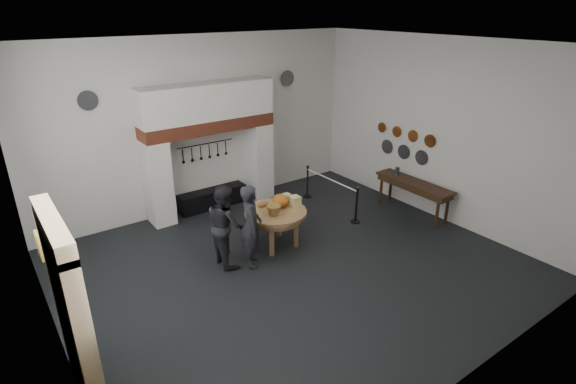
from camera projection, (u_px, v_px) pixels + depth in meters
floor at (293, 266)px, 9.58m from camera, size 9.00×8.00×0.02m
ceiling at (294, 45)px, 7.83m from camera, size 9.00×8.00×0.02m
wall_back at (203, 125)px, 11.70m from camera, size 9.00×0.02×4.50m
wall_front at (480, 252)px, 5.72m from camera, size 9.00×0.02×4.50m
wall_left at (35, 229)px, 6.28m from camera, size 0.02×8.00×4.50m
wall_right at (439, 131)px, 11.13m from camera, size 0.02×8.00×4.50m
chimney_pier_left at (158, 183)px, 11.10m from camera, size 0.55×0.70×2.15m
chimney_pier_right at (259, 160)px, 12.69m from camera, size 0.55×0.70×2.15m
hearth_brick_band at (208, 125)px, 11.41m from camera, size 3.50×0.72×0.32m
chimney_hood at (207, 101)px, 11.18m from camera, size 3.50×0.70×0.90m
iron_range at (213, 198)px, 12.27m from camera, size 1.90×0.45×0.50m
utensil_rail at (205, 144)px, 11.83m from camera, size 1.60×0.02×0.02m
door_recess at (67, 324)px, 5.94m from camera, size 0.04×1.10×2.50m
door_jamb_near at (86, 349)px, 5.45m from camera, size 0.22×0.30×2.60m
door_jamb_far at (62, 293)px, 6.49m from camera, size 0.22×0.30×2.60m
door_lintel at (53, 228)px, 5.44m from camera, size 0.22×1.70×0.30m
wall_plaque at (40, 246)px, 7.16m from camera, size 0.05×0.34×0.44m
work_table at (276, 212)px, 10.08m from camera, size 1.54×1.54×0.07m
pumpkin at (280, 201)px, 10.19m from camera, size 0.36×0.36×0.31m
cheese_block_big at (295, 201)px, 10.25m from camera, size 0.22×0.22×0.24m
cheese_block_small at (286, 198)px, 10.47m from camera, size 0.18×0.18×0.20m
wicker_basket at (274, 210)px, 9.83m from camera, size 0.35×0.35×0.22m
bread_loaf at (263, 204)px, 10.25m from camera, size 0.31×0.18×0.13m
visitor_near at (251, 226)px, 9.29m from camera, size 0.67×0.79×1.82m
visitor_far at (225, 225)px, 9.38m from camera, size 0.72×0.90×1.79m
side_table at (414, 183)px, 11.65m from camera, size 0.55×2.20×0.06m
pewter_jug at (397, 171)px, 12.04m from camera, size 0.12×0.12×0.22m
copper_pan_a at (430, 141)px, 11.37m from camera, size 0.03×0.34×0.34m
copper_pan_b at (413, 136)px, 11.79m from camera, size 0.03×0.32×0.32m
copper_pan_c at (397, 132)px, 12.20m from camera, size 0.03×0.30×0.30m
copper_pan_d at (382, 127)px, 12.61m from camera, size 0.03×0.28×0.28m
pewter_plate_left at (422, 158)px, 11.72m from camera, size 0.03×0.40×0.40m
pewter_plate_mid at (404, 152)px, 12.17m from camera, size 0.03×0.40×0.40m
pewter_plate_right at (387, 147)px, 12.62m from camera, size 0.03×0.40×0.40m
pewter_plate_back_left at (88, 101)px, 9.84m from camera, size 0.44×0.03×0.44m
pewter_plate_back_right at (287, 78)px, 12.75m from camera, size 0.44×0.03×0.44m
barrier_post_near at (356, 206)px, 11.31m from camera, size 0.05×0.05×0.90m
barrier_post_far at (307, 182)px, 12.81m from camera, size 0.05×0.05×0.90m
barrier_rope at (331, 180)px, 11.91m from camera, size 0.04×2.00×0.04m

